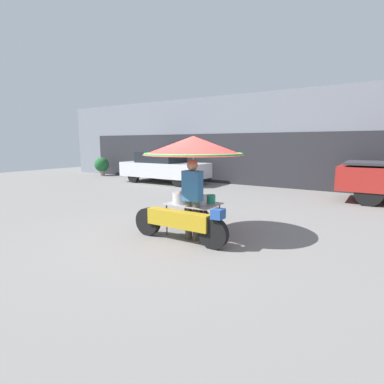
{
  "coord_description": "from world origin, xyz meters",
  "views": [
    {
      "loc": [
        3.4,
        -4.94,
        1.94
      ],
      "look_at": [
        0.08,
        0.27,
        0.93
      ],
      "focal_mm": 28.0,
      "sensor_mm": 36.0,
      "label": 1
    }
  ],
  "objects": [
    {
      "name": "shopfront_building",
      "position": [
        0.0,
        9.18,
        2.08
      ],
      "size": [
        28.0,
        2.06,
        4.18
      ],
      "color": "gray",
      "rests_on": "ground"
    },
    {
      "name": "vendor_person",
      "position": [
        0.25,
        0.02,
        0.91
      ],
      "size": [
        0.38,
        0.22,
        1.62
      ],
      "color": "#4C473D",
      "rests_on": "ground"
    },
    {
      "name": "parked_car",
      "position": [
        -5.73,
        6.76,
        0.78
      ],
      "size": [
        4.4,
        1.78,
        1.53
      ],
      "color": "black",
      "rests_on": "ground"
    },
    {
      "name": "potted_plant",
      "position": [
        -10.94,
        7.37,
        0.65
      ],
      "size": [
        0.85,
        0.85,
        1.1
      ],
      "color": "gray",
      "rests_on": "ground"
    },
    {
      "name": "ground_plane",
      "position": [
        0.0,
        0.0,
        0.0
      ],
      "size": [
        36.0,
        36.0,
        0.0
      ],
      "primitive_type": "plane",
      "color": "slate"
    },
    {
      "name": "vendor_motorcycle_cart",
      "position": [
        0.08,
        0.27,
        1.66
      ],
      "size": [
        2.16,
        2.09,
        2.08
      ],
      "color": "black",
      "rests_on": "ground"
    }
  ]
}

